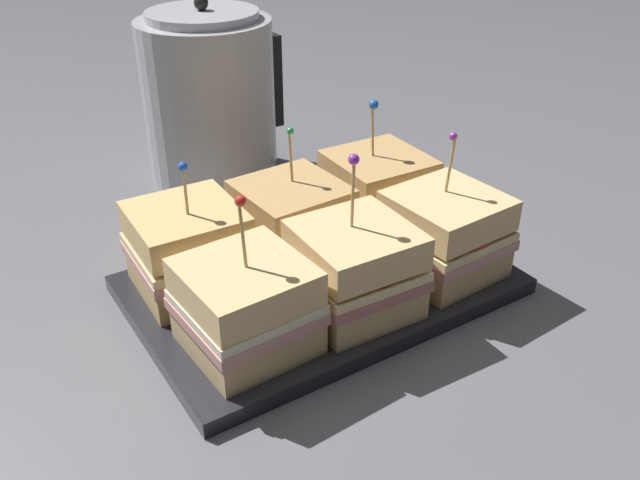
# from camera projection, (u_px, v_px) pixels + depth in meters

# --- Properties ---
(ground_plane) EXTENTS (6.00, 6.00, 0.00)m
(ground_plane) POSITION_uv_depth(u_px,v_px,m) (320.00, 291.00, 0.78)
(ground_plane) COLOR slate
(serving_platter) EXTENTS (0.41, 0.27, 0.02)m
(serving_platter) POSITION_uv_depth(u_px,v_px,m) (320.00, 285.00, 0.77)
(serving_platter) COLOR #232328
(serving_platter) RESTS_ON ground_plane
(sandwich_front_left) EXTENTS (0.12, 0.12, 0.16)m
(sandwich_front_left) POSITION_uv_depth(u_px,v_px,m) (246.00, 306.00, 0.65)
(sandwich_front_left) COLOR #DBB77A
(sandwich_front_left) RESTS_ON serving_platter
(sandwich_front_center) EXTENTS (0.12, 0.12, 0.17)m
(sandwich_front_center) POSITION_uv_depth(u_px,v_px,m) (357.00, 269.00, 0.70)
(sandwich_front_center) COLOR #DBB77A
(sandwich_front_center) RESTS_ON serving_platter
(sandwich_front_right) EXTENTS (0.12, 0.12, 0.17)m
(sandwich_front_right) POSITION_uv_depth(u_px,v_px,m) (445.00, 234.00, 0.76)
(sandwich_front_right) COLOR #DBB77A
(sandwich_front_right) RESTS_ON serving_platter
(sandwich_back_left) EXTENTS (0.12, 0.12, 0.15)m
(sandwich_back_left) POSITION_uv_depth(u_px,v_px,m) (188.00, 249.00, 0.73)
(sandwich_back_left) COLOR tan
(sandwich_back_left) RESTS_ON serving_platter
(sandwich_back_center) EXTENTS (0.12, 0.12, 0.16)m
(sandwich_back_center) POSITION_uv_depth(u_px,v_px,m) (293.00, 220.00, 0.79)
(sandwich_back_center) COLOR tan
(sandwich_back_center) RESTS_ON serving_platter
(sandwich_back_right) EXTENTS (0.12, 0.12, 0.17)m
(sandwich_back_right) POSITION_uv_depth(u_px,v_px,m) (378.00, 192.00, 0.85)
(sandwich_back_right) COLOR tan
(sandwich_back_right) RESTS_ON serving_platter
(kettle_steel) EXTENTS (0.21, 0.19, 0.27)m
(kettle_steel) POSITION_uv_depth(u_px,v_px,m) (210.00, 98.00, 1.00)
(kettle_steel) COLOR #B7BABF
(kettle_steel) RESTS_ON ground_plane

